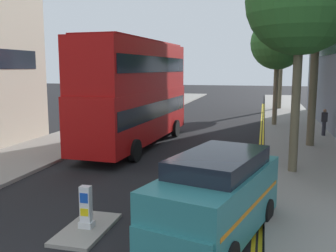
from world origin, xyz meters
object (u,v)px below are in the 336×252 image
double_decker_bus_away (136,90)px  pedestrian_far (324,122)px  taxi_minivan (215,197)px  keep_left_bollard (86,209)px

double_decker_bus_away → pedestrian_far: double_decker_bus_away is taller
taxi_minivan → pedestrian_far: 16.08m
double_decker_bus_away → taxi_minivan: double_decker_bus_away is taller
pedestrian_far → keep_left_bollard: bearing=-116.7°
double_decker_bus_away → taxi_minivan: 11.87m
taxi_minivan → keep_left_bollard: bearing=-172.9°
pedestrian_far → double_decker_bus_away: bearing=-153.6°
keep_left_bollard → taxi_minivan: 3.33m
taxi_minivan → pedestrian_far: size_ratio=3.17×
taxi_minivan → pedestrian_far: (4.68, 15.38, -0.08)m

